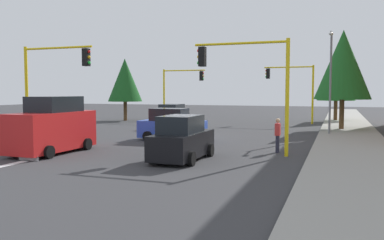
{
  "coord_description": "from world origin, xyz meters",
  "views": [
    {
      "loc": [
        25.17,
        9.72,
        3.02
      ],
      "look_at": [
        0.86,
        0.97,
        1.2
      ],
      "focal_mm": 38.02,
      "sensor_mm": 36.0,
      "label": 1
    }
  ],
  "objects_px": {
    "car_white": "(171,117)",
    "car_blue": "(172,126)",
    "street_lamp_curbside": "(331,72)",
    "delivery_van_red": "(52,127)",
    "tree_roadside_mid": "(343,65)",
    "car_black": "(182,140)",
    "traffic_signal_near_left": "(248,73)",
    "traffic_signal_far_right": "(180,84)",
    "traffic_signal_near_right": "(52,75)",
    "pedestrian_crossing": "(278,134)",
    "traffic_signal_far_left": "(293,82)",
    "tree_opposite_side": "(125,80)",
    "tree_roadside_far": "(336,77)"
  },
  "relations": [
    {
      "from": "car_white",
      "to": "car_blue",
      "type": "bearing_deg",
      "value": 22.94
    },
    {
      "from": "street_lamp_curbside",
      "to": "delivery_van_red",
      "type": "height_order",
      "value": "street_lamp_curbside"
    },
    {
      "from": "tree_roadside_mid",
      "to": "car_black",
      "type": "height_order",
      "value": "tree_roadside_mid"
    },
    {
      "from": "traffic_signal_near_left",
      "to": "traffic_signal_far_right",
      "type": "bearing_deg",
      "value": -150.53
    },
    {
      "from": "car_black",
      "to": "traffic_signal_near_right",
      "type": "bearing_deg",
      "value": -106.14
    },
    {
      "from": "traffic_signal_near_left",
      "to": "pedestrian_crossing",
      "type": "xyz_separation_m",
      "value": [
        -1.01,
        1.29,
        -2.97
      ]
    },
    {
      "from": "traffic_signal_far_left",
      "to": "tree_opposite_side",
      "type": "bearing_deg",
      "value": -83.15
    },
    {
      "from": "street_lamp_curbside",
      "to": "traffic_signal_near_right",
      "type": "bearing_deg",
      "value": -57.16
    },
    {
      "from": "delivery_van_red",
      "to": "car_blue",
      "type": "relative_size",
      "value": 1.19
    },
    {
      "from": "tree_roadside_far",
      "to": "car_black",
      "type": "height_order",
      "value": "tree_roadside_far"
    },
    {
      "from": "street_lamp_curbside",
      "to": "tree_opposite_side",
      "type": "relative_size",
      "value": 1.1
    },
    {
      "from": "car_blue",
      "to": "car_white",
      "type": "height_order",
      "value": "same"
    },
    {
      "from": "pedestrian_crossing",
      "to": "tree_opposite_side",
      "type": "bearing_deg",
      "value": -133.42
    },
    {
      "from": "tree_roadside_far",
      "to": "car_white",
      "type": "relative_size",
      "value": 1.71
    },
    {
      "from": "traffic_signal_far_left",
      "to": "car_blue",
      "type": "bearing_deg",
      "value": -19.37
    },
    {
      "from": "street_lamp_curbside",
      "to": "tree_opposite_side",
      "type": "bearing_deg",
      "value": -112.55
    },
    {
      "from": "delivery_van_red",
      "to": "pedestrian_crossing",
      "type": "height_order",
      "value": "delivery_van_red"
    },
    {
      "from": "car_black",
      "to": "pedestrian_crossing",
      "type": "bearing_deg",
      "value": 134.64
    },
    {
      "from": "car_black",
      "to": "car_blue",
      "type": "relative_size",
      "value": 1.04
    },
    {
      "from": "tree_roadside_mid",
      "to": "car_blue",
      "type": "height_order",
      "value": "tree_roadside_mid"
    },
    {
      "from": "traffic_signal_far_right",
      "to": "tree_roadside_mid",
      "type": "xyz_separation_m",
      "value": [
        6.0,
        15.64,
        1.26
      ]
    },
    {
      "from": "traffic_signal_near_right",
      "to": "car_blue",
      "type": "xyz_separation_m",
      "value": [
        -4.0,
        5.72,
        -3.08
      ]
    },
    {
      "from": "street_lamp_curbside",
      "to": "car_black",
      "type": "xyz_separation_m",
      "value": [
        12.21,
        -5.91,
        -3.45
      ]
    },
    {
      "from": "tree_roadside_mid",
      "to": "car_blue",
      "type": "distance_m",
      "value": 14.71
    },
    {
      "from": "car_blue",
      "to": "car_white",
      "type": "distance_m",
      "value": 8.29
    },
    {
      "from": "traffic_signal_far_right",
      "to": "tree_opposite_side",
      "type": "xyz_separation_m",
      "value": [
        2.0,
        -5.36,
        0.39
      ]
    },
    {
      "from": "car_blue",
      "to": "traffic_signal_near_right",
      "type": "bearing_deg",
      "value": -55.05
    },
    {
      "from": "car_blue",
      "to": "traffic_signal_far_right",
      "type": "bearing_deg",
      "value": -160.47
    },
    {
      "from": "car_black",
      "to": "traffic_signal_far_right",
      "type": "bearing_deg",
      "value": -158.43
    },
    {
      "from": "traffic_signal_far_left",
      "to": "pedestrian_crossing",
      "type": "height_order",
      "value": "traffic_signal_far_left"
    },
    {
      "from": "traffic_signal_far_right",
      "to": "street_lamp_curbside",
      "type": "distance_m",
      "value": 18.12
    },
    {
      "from": "traffic_signal_far_left",
      "to": "traffic_signal_far_right",
      "type": "bearing_deg",
      "value": -90.0
    },
    {
      "from": "pedestrian_crossing",
      "to": "tree_roadside_far",
      "type": "bearing_deg",
      "value": 173.67
    },
    {
      "from": "tree_opposite_side",
      "to": "traffic_signal_near_right",
      "type": "bearing_deg",
      "value": 16.44
    },
    {
      "from": "car_white",
      "to": "tree_roadside_far",
      "type": "bearing_deg",
      "value": 134.25
    },
    {
      "from": "car_black",
      "to": "car_white",
      "type": "relative_size",
      "value": 1.06
    },
    {
      "from": "traffic_signal_near_right",
      "to": "tree_roadside_mid",
      "type": "height_order",
      "value": "tree_roadside_mid"
    },
    {
      "from": "traffic_signal_near_left",
      "to": "car_white",
      "type": "relative_size",
      "value": 1.38
    },
    {
      "from": "traffic_signal_near_left",
      "to": "tree_roadside_mid",
      "type": "xyz_separation_m",
      "value": [
        -14.0,
        4.34,
        1.17
      ]
    },
    {
      "from": "car_white",
      "to": "street_lamp_curbside",
      "type": "bearing_deg",
      "value": 80.73
    },
    {
      "from": "tree_roadside_far",
      "to": "delivery_van_red",
      "type": "distance_m",
      "value": 29.94
    },
    {
      "from": "delivery_van_red",
      "to": "traffic_signal_far_left",
      "type": "bearing_deg",
      "value": 158.2
    },
    {
      "from": "traffic_signal_far_right",
      "to": "tree_opposite_side",
      "type": "height_order",
      "value": "tree_opposite_side"
    },
    {
      "from": "tree_opposite_side",
      "to": "tree_roadside_far",
      "type": "bearing_deg",
      "value": 106.31
    },
    {
      "from": "traffic_signal_near_left",
      "to": "tree_roadside_far",
      "type": "relative_size",
      "value": 0.81
    },
    {
      "from": "tree_roadside_far",
      "to": "tree_roadside_mid",
      "type": "relative_size",
      "value": 0.88
    },
    {
      "from": "traffic_signal_far_left",
      "to": "street_lamp_curbside",
      "type": "relative_size",
      "value": 0.78
    },
    {
      "from": "traffic_signal_near_right",
      "to": "pedestrian_crossing",
      "type": "bearing_deg",
      "value": 94.58
    },
    {
      "from": "traffic_signal_near_left",
      "to": "street_lamp_curbside",
      "type": "relative_size",
      "value": 0.78
    },
    {
      "from": "street_lamp_curbside",
      "to": "traffic_signal_far_right",
      "type": "bearing_deg",
      "value": -125.0
    }
  ]
}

